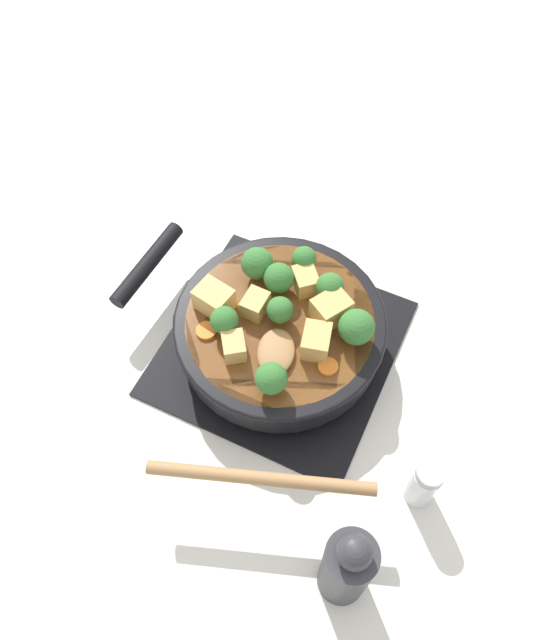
{
  "coord_description": "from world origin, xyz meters",
  "views": [
    {
      "loc": [
        -0.39,
        -0.18,
        0.78
      ],
      "look_at": [
        0.0,
        0.0,
        0.08
      ],
      "focal_mm": 35.0,
      "sensor_mm": 36.0,
      "label": 1
    }
  ],
  "objects_px": {
    "wooden_spoon": "(268,423)",
    "pepper_mill": "(347,567)",
    "salt_shaker": "(424,483)",
    "skillet_pan": "(278,328)"
  },
  "relations": [
    {
      "from": "wooden_spoon",
      "to": "pepper_mill",
      "type": "distance_m",
      "value": 0.18
    },
    {
      "from": "wooden_spoon",
      "to": "salt_shaker",
      "type": "height_order",
      "value": "wooden_spoon"
    },
    {
      "from": "skillet_pan",
      "to": "salt_shaker",
      "type": "relative_size",
      "value": 4.3
    },
    {
      "from": "skillet_pan",
      "to": "pepper_mill",
      "type": "relative_size",
      "value": 2.1
    },
    {
      "from": "wooden_spoon",
      "to": "pepper_mill",
      "type": "xyz_separation_m",
      "value": [
        -0.11,
        -0.15,
        -0.0
      ]
    },
    {
      "from": "salt_shaker",
      "to": "pepper_mill",
      "type": "bearing_deg",
      "value": 160.32
    },
    {
      "from": "skillet_pan",
      "to": "pepper_mill",
      "type": "xyz_separation_m",
      "value": [
        -0.25,
        -0.2,
        0.03
      ]
    },
    {
      "from": "skillet_pan",
      "to": "wooden_spoon",
      "type": "bearing_deg",
      "value": -159.62
    },
    {
      "from": "skillet_pan",
      "to": "salt_shaker",
      "type": "distance_m",
      "value": 0.27
    },
    {
      "from": "pepper_mill",
      "to": "skillet_pan",
      "type": "bearing_deg",
      "value": 38.4
    }
  ]
}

